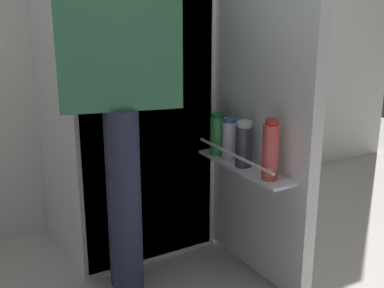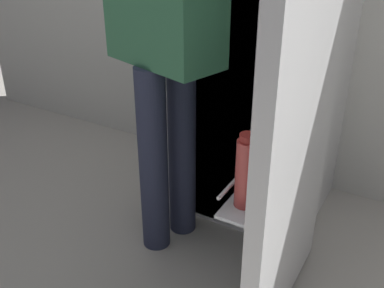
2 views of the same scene
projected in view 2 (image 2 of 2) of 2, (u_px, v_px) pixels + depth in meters
name	position (u px, v px, depth m)	size (l,w,h in m)	color
ground_plane	(203.00, 259.00, 1.96)	(6.17, 6.17, 0.00)	#B7B2A8
refrigerator	(267.00, 28.00, 1.90)	(0.73, 1.22, 1.79)	white
person	(166.00, 17.00, 1.64)	(0.56, 0.82, 1.64)	#2D334C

